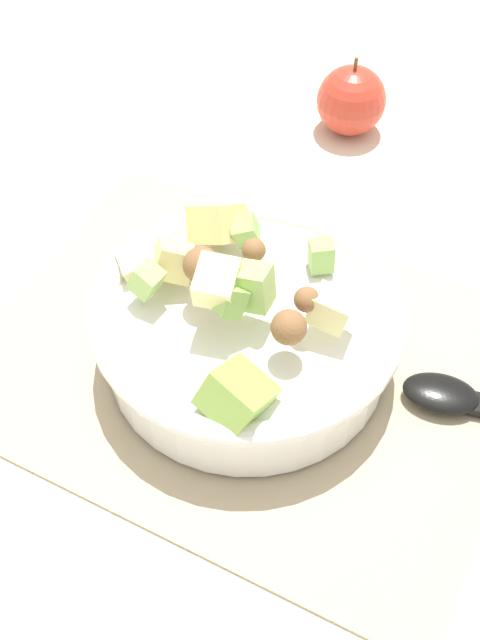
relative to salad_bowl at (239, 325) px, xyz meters
The scene contains 4 objects.
ground_plane 0.04m from the salad_bowl, 150.90° to the right, with size 2.40×2.40×0.00m, color silver.
placemat 0.04m from the salad_bowl, 150.90° to the right, with size 0.41×0.32×0.01m, color tan.
salad_bowl is the anchor object (origin of this frame).
whole_apple 0.32m from the salad_bowl, 83.01° to the right, with size 0.07×0.07×0.08m.
Camera 1 is at (-0.17, 0.34, 0.49)m, focal length 44.16 mm.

